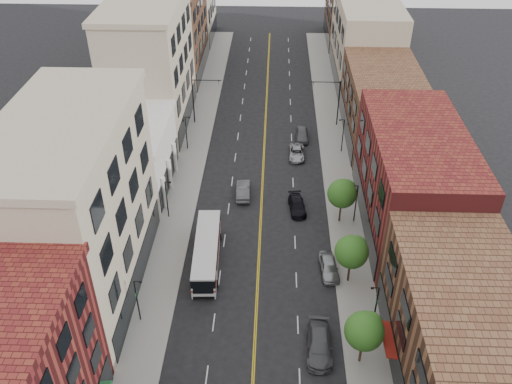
# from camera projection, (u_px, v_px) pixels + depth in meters

# --- Properties ---
(sidewalk_left) EXTENTS (4.00, 110.00, 0.15)m
(sidewalk_left) POSITION_uv_depth(u_px,v_px,m) (190.00, 168.00, 73.67)
(sidewalk_left) COLOR gray
(sidewalk_left) RESTS_ON ground
(sidewalk_right) EXTENTS (4.00, 110.00, 0.15)m
(sidewalk_right) POSITION_uv_depth(u_px,v_px,m) (337.00, 171.00, 73.07)
(sidewalk_right) COLOR gray
(sidewalk_right) RESTS_ON ground
(bldg_l_tanoffice) EXTENTS (10.00, 22.00, 18.00)m
(bldg_l_tanoffice) POSITION_uv_depth(u_px,v_px,m) (77.00, 212.00, 50.77)
(bldg_l_tanoffice) COLOR tan
(bldg_l_tanoffice) RESTS_ON ground
(bldg_l_white) EXTENTS (10.00, 14.00, 8.00)m
(bldg_l_white) POSITION_uv_depth(u_px,v_px,m) (128.00, 157.00, 68.35)
(bldg_l_white) COLOR silver
(bldg_l_white) RESTS_ON ground
(bldg_l_far_a) EXTENTS (10.00, 20.00, 18.00)m
(bldg_l_far_a) POSITION_uv_depth(u_px,v_px,m) (150.00, 68.00, 79.35)
(bldg_l_far_a) COLOR tan
(bldg_l_far_a) RESTS_ON ground
(bldg_l_far_b) EXTENTS (10.00, 20.00, 15.00)m
(bldg_l_far_b) POSITION_uv_depth(u_px,v_px,m) (173.00, 32.00, 96.54)
(bldg_l_far_b) COLOR brown
(bldg_l_far_b) RESTS_ON ground
(bldg_r_near) EXTENTS (10.00, 26.00, 10.00)m
(bldg_r_near) POSITION_uv_depth(u_px,v_px,m) (473.00, 367.00, 41.44)
(bldg_r_near) COLOR brown
(bldg_r_near) RESTS_ON ground
(bldg_r_mid) EXTENTS (10.00, 22.00, 12.00)m
(bldg_r_mid) POSITION_uv_depth(u_px,v_px,m) (413.00, 181.00, 60.46)
(bldg_r_mid) COLOR #5A1718
(bldg_r_mid) RESTS_ON ground
(bldg_r_far_a) EXTENTS (10.00, 20.00, 10.00)m
(bldg_r_far_a) POSITION_uv_depth(u_px,v_px,m) (383.00, 105.00, 78.18)
(bldg_r_far_a) COLOR brown
(bldg_r_far_a) RESTS_ON ground
(bldg_r_far_b) EXTENTS (10.00, 22.00, 14.00)m
(bldg_r_far_b) POSITION_uv_depth(u_px,v_px,m) (366.00, 41.00, 94.17)
(bldg_r_far_b) COLOR tan
(bldg_r_far_b) RESTS_ON ground
(bldg_r_far_c) EXTENTS (10.00, 18.00, 11.00)m
(bldg_r_far_c) POSITION_uv_depth(u_px,v_px,m) (352.00, 15.00, 111.36)
(bldg_r_far_c) COLOR brown
(bldg_r_far_c) RESTS_ON ground
(tree_r_1) EXTENTS (3.40, 3.40, 5.59)m
(tree_r_1) POSITION_uv_depth(u_px,v_px,m) (365.00, 330.00, 45.49)
(tree_r_1) COLOR black
(tree_r_1) RESTS_ON sidewalk_right
(tree_r_2) EXTENTS (3.40, 3.40, 5.59)m
(tree_r_2) POSITION_uv_depth(u_px,v_px,m) (352.00, 251.00, 53.66)
(tree_r_2) COLOR black
(tree_r_2) RESTS_ON sidewalk_right
(tree_r_3) EXTENTS (3.40, 3.40, 5.59)m
(tree_r_3) POSITION_uv_depth(u_px,v_px,m) (343.00, 193.00, 61.82)
(tree_r_3) COLOR black
(tree_r_3) RESTS_ON sidewalk_right
(lamp_l_1) EXTENTS (0.81, 0.55, 5.05)m
(lamp_l_1) POSITION_uv_depth(u_px,v_px,m) (137.00, 298.00, 49.99)
(lamp_l_1) COLOR black
(lamp_l_1) RESTS_ON sidewalk_left
(lamp_l_2) EXTENTS (0.81, 0.55, 5.05)m
(lamp_l_2) POSITION_uv_depth(u_px,v_px,m) (167.00, 197.00, 63.05)
(lamp_l_2) COLOR black
(lamp_l_2) RESTS_ON sidewalk_left
(lamp_l_3) EXTENTS (0.81, 0.55, 5.05)m
(lamp_l_3) POSITION_uv_depth(u_px,v_px,m) (186.00, 131.00, 76.11)
(lamp_l_3) COLOR black
(lamp_l_3) RESTS_ON sidewalk_left
(lamp_r_1) EXTENTS (0.81, 0.55, 5.05)m
(lamp_r_1) POSITION_uv_depth(u_px,v_px,m) (376.00, 305.00, 49.32)
(lamp_r_1) COLOR black
(lamp_r_1) RESTS_ON sidewalk_right
(lamp_r_2) EXTENTS (0.81, 0.55, 5.05)m
(lamp_r_2) POSITION_uv_depth(u_px,v_px,m) (356.00, 201.00, 62.39)
(lamp_r_2) COLOR black
(lamp_r_2) RESTS_ON sidewalk_right
(lamp_r_3) EXTENTS (0.81, 0.55, 5.05)m
(lamp_r_3) POSITION_uv_depth(u_px,v_px,m) (343.00, 134.00, 75.45)
(lamp_r_3) COLOR black
(lamp_r_3) RESTS_ON sidewalk_right
(signal_mast_left) EXTENTS (4.49, 0.18, 7.20)m
(signal_mast_left) POSITION_uv_depth(u_px,v_px,m) (198.00, 96.00, 81.66)
(signal_mast_left) COLOR black
(signal_mast_left) RESTS_ON sidewalk_left
(signal_mast_right) EXTENTS (4.49, 0.18, 7.20)m
(signal_mast_right) POSITION_uv_depth(u_px,v_px,m) (334.00, 98.00, 81.04)
(signal_mast_right) COLOR black
(signal_mast_right) RESTS_ON sidewalk_right
(city_bus) EXTENTS (3.08, 11.27, 2.87)m
(city_bus) POSITION_uv_depth(u_px,v_px,m) (207.00, 251.00, 57.33)
(city_bus) COLOR silver
(city_bus) RESTS_ON ground
(car_parked_mid) EXTENTS (2.43, 5.61, 1.61)m
(car_parked_mid) POSITION_uv_depth(u_px,v_px,m) (319.00, 345.00, 48.35)
(car_parked_mid) COLOR #444448
(car_parked_mid) RESTS_ON ground
(car_parked_far) EXTENTS (2.21, 4.66, 1.54)m
(car_parked_far) POSITION_uv_depth(u_px,v_px,m) (329.00, 267.00, 56.63)
(car_parked_far) COLOR #989B9F
(car_parked_far) RESTS_ON ground
(car_lane_behind) EXTENTS (1.90, 4.83, 1.56)m
(car_lane_behind) POSITION_uv_depth(u_px,v_px,m) (243.00, 190.00, 68.06)
(car_lane_behind) COLOR #4F4F54
(car_lane_behind) RESTS_ON ground
(car_lane_a) EXTENTS (2.40, 4.76, 1.33)m
(car_lane_a) POSITION_uv_depth(u_px,v_px,m) (297.00, 206.00, 65.60)
(car_lane_a) COLOR black
(car_lane_a) RESTS_ON ground
(car_lane_b) EXTENTS (2.19, 4.68, 1.29)m
(car_lane_b) POSITION_uv_depth(u_px,v_px,m) (297.00, 153.00, 75.75)
(car_lane_b) COLOR #999AA0
(car_lane_b) RESTS_ON ground
(car_lane_c) EXTENTS (1.80, 4.47, 1.52)m
(car_lane_c) POSITION_uv_depth(u_px,v_px,m) (302.00, 134.00, 79.81)
(car_lane_c) COLOR #505056
(car_lane_c) RESTS_ON ground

